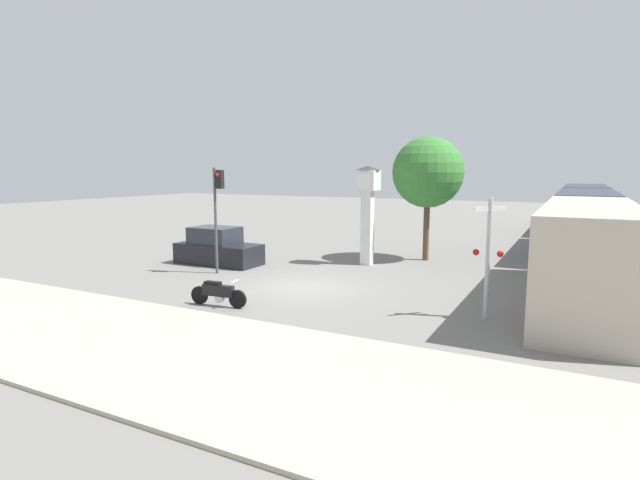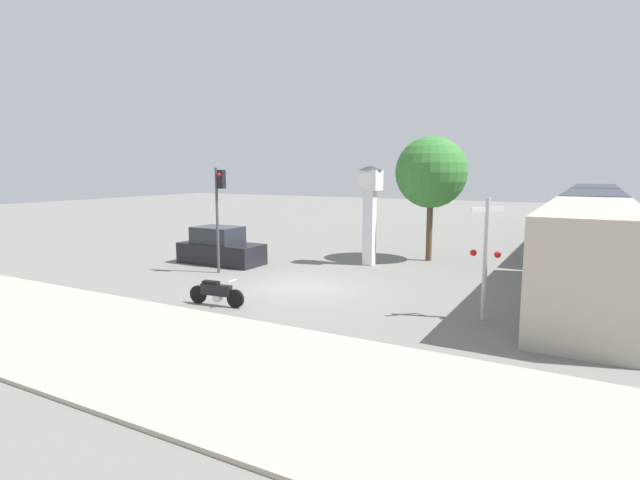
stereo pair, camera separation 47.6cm
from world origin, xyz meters
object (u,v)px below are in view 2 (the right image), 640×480
(street_tree, at_px, (431,173))
(parked_car, at_px, (220,248))
(freight_train, at_px, (592,223))
(railroad_crossing_signal, at_px, (486,254))
(traffic_light, at_px, (219,202))
(motorcycle, at_px, (216,292))
(clock_tower, at_px, (370,200))

(street_tree, distance_m, parked_car, 11.01)
(street_tree, xyz_separation_m, parked_car, (-8.67, -5.71, -3.65))
(freight_train, xyz_separation_m, railroad_crossing_signal, (-2.71, -15.00, 0.33))
(railroad_crossing_signal, height_order, parked_car, railroad_crossing_signal)
(parked_car, bearing_deg, street_tree, 33.49)
(railroad_crossing_signal, bearing_deg, traffic_light, 172.21)
(motorcycle, height_order, traffic_light, traffic_light)
(clock_tower, height_order, freight_train, clock_tower)
(traffic_light, bearing_deg, railroad_crossing_signal, -7.79)
(freight_train, height_order, street_tree, street_tree)
(motorcycle, relative_size, clock_tower, 0.44)
(freight_train, height_order, parked_car, freight_train)
(clock_tower, bearing_deg, street_tree, 48.73)
(freight_train, relative_size, parked_car, 8.21)
(motorcycle, distance_m, traffic_light, 6.07)
(motorcycle, height_order, parked_car, parked_car)
(parked_car, bearing_deg, traffic_light, -49.37)
(railroad_crossing_signal, bearing_deg, freight_train, 79.76)
(motorcycle, distance_m, railroad_crossing_signal, 8.75)
(motorcycle, xyz_separation_m, parked_car, (-4.90, 6.05, 0.30))
(clock_tower, bearing_deg, railroad_crossing_signal, -44.92)
(traffic_light, relative_size, street_tree, 0.75)
(motorcycle, distance_m, freight_train, 20.80)
(freight_train, bearing_deg, street_tree, -140.31)
(traffic_light, distance_m, railroad_crossing_signal, 11.72)
(freight_train, bearing_deg, parked_car, -143.65)
(clock_tower, xyz_separation_m, traffic_light, (-4.95, -5.01, 0.04))
(clock_tower, bearing_deg, parked_car, -153.61)
(motorcycle, xyz_separation_m, clock_tower, (1.58, 9.26, 2.68))
(clock_tower, relative_size, parked_car, 1.13)
(parked_car, bearing_deg, railroad_crossing_signal, -14.33)
(clock_tower, bearing_deg, freight_train, 42.08)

